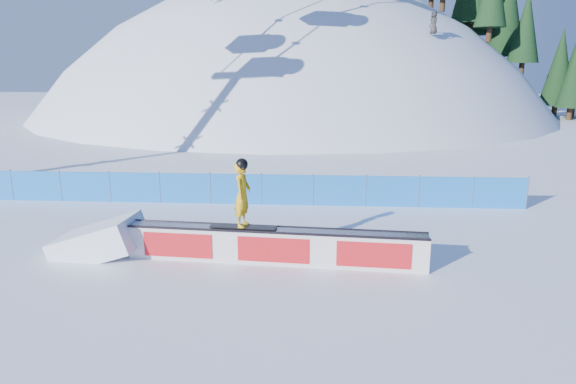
{
  "coord_description": "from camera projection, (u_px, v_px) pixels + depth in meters",
  "views": [
    {
      "loc": [
        3.26,
        -14.61,
        5.35
      ],
      "look_at": [
        2.27,
        0.62,
        1.5
      ],
      "focal_mm": 32.0,
      "sensor_mm": 36.0,
      "label": 1
    }
  ],
  "objects": [
    {
      "name": "snowboarder",
      "position": [
        242.0,
        194.0,
        13.8
      ],
      "size": [
        1.85,
        0.72,
        1.91
      ],
      "rotation": [
        0.0,
        0.0,
        1.38
      ],
      "color": "black",
      "rests_on": "rail_box"
    },
    {
      "name": "treeline",
      "position": [
        531.0,
        22.0,
        51.37
      ],
      "size": [
        22.98,
        11.19,
        21.36
      ],
      "color": "#352315",
      "rests_on": "ground"
    },
    {
      "name": "safety_fence",
      "position": [
        236.0,
        189.0,
        19.86
      ],
      "size": [
        22.05,
        0.05,
        1.3
      ],
      "color": "blue",
      "rests_on": "ground"
    },
    {
      "name": "rail_box",
      "position": [
        275.0,
        246.0,
        14.03
      ],
      "size": [
        8.24,
        1.19,
        0.99
      ],
      "rotation": [
        0.0,
        0.0,
        -0.08
      ],
      "color": "silver",
      "rests_on": "ground"
    },
    {
      "name": "ground",
      "position": [
        212.0,
        243.0,
        15.65
      ],
      "size": [
        160.0,
        160.0,
        0.0
      ],
      "primitive_type": "plane",
      "color": "white",
      "rests_on": "ground"
    },
    {
      "name": "snow_hill",
      "position": [
        291.0,
        266.0,
        60.69
      ],
      "size": [
        64.0,
        64.0,
        64.0
      ],
      "color": "silver",
      "rests_on": "ground"
    },
    {
      "name": "snow_ramp",
      "position": [
        100.0,
        253.0,
        14.85
      ],
      "size": [
        2.64,
        1.77,
        1.58
      ],
      "primitive_type": null,
      "rotation": [
        0.0,
        -0.31,
        -0.08
      ],
      "color": "white",
      "rests_on": "ground"
    }
  ]
}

